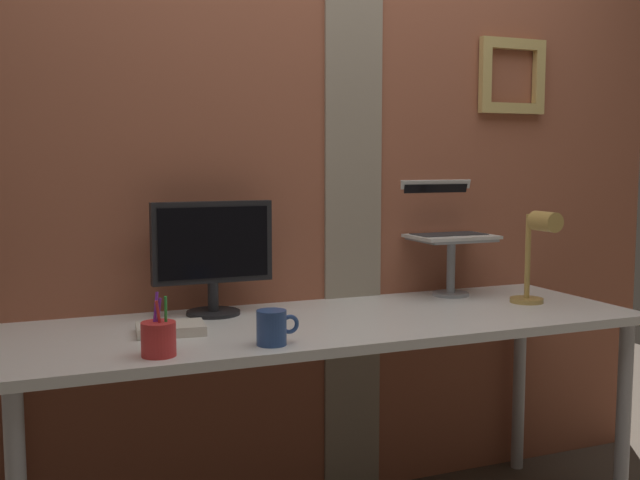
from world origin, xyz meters
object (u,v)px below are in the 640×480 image
pen_cup (159,338)px  coffee_mug (272,327)px  monitor (213,249)px  desk_lamp (538,247)px  laptop (442,221)px

pen_cup → coffee_mug: 0.32m
monitor → coffee_mug: size_ratio=3.26×
desk_lamp → coffee_mug: bearing=-169.7°
monitor → coffee_mug: monitor is taller
monitor → desk_lamp: 1.14m
desk_lamp → pen_cup: desk_lamp is taller
laptop → pen_cup: laptop is taller
monitor → coffee_mug: (0.05, -0.47, -0.17)m
desk_lamp → laptop: bearing=117.1°
laptop → desk_lamp: (0.18, -0.35, -0.07)m
desk_lamp → pen_cup: size_ratio=1.98×
laptop → coffee_mug: bearing=-148.3°
monitor → pen_cup: monitor is taller
laptop → coffee_mug: laptop is taller
pen_cup → monitor: bearing=60.1°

